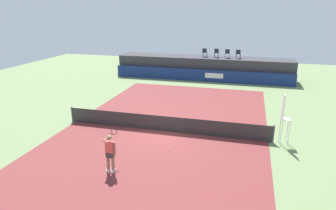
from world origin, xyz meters
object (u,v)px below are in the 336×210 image
Objects in this scene: spectator_chair_left at (217,52)px; tennis_player at (110,152)px; spectator_chair_far_left at (205,52)px; tennis_ball at (169,150)px; spectator_chair_center at (227,53)px; net_post_near at (72,114)px; umpire_chair at (284,116)px; spectator_chair_right at (238,54)px; net_post_far at (273,134)px.

spectator_chair_left reaches higher than tennis_player.
spectator_chair_far_left is 13.06× the size of tennis_ball.
spectator_chair_center is at bearing 80.53° from tennis_player.
spectator_chair_center is 17.94m from tennis_ball.
spectator_chair_left is 0.89× the size of net_post_near.
umpire_chair is at bearing 23.23° from tennis_ball.
spectator_chair_center is 15.88m from umpire_chair.
spectator_chair_center is 0.50× the size of tennis_player.
net_post_near is at bearing -112.20° from spectator_chair_far_left.
spectator_chair_right reaches higher than net_post_near.
spectator_chair_left reaches higher than umpire_chair.
spectator_chair_far_left is 16.71m from umpire_chair.
spectator_chair_center is 17.62m from net_post_near.
net_post_far is at bearing -72.14° from spectator_chair_left.
tennis_player is (-7.66, -5.14, -0.63)m from umpire_chair.
spectator_chair_left reaches higher than net_post_far.
spectator_chair_right is 0.89× the size of net_post_far.
tennis_player is at bearing -44.93° from net_post_near.
spectator_chair_right is 18.10m from net_post_near.
spectator_chair_center and spectator_chair_right have the same top height.
tennis_player is at bearing -96.38° from spectator_chair_left.
umpire_chair is at bearing -70.72° from spectator_chair_left.
net_post_near is at bearing 179.94° from umpire_chair.
net_post_near is (-9.66, -15.15, -2.19)m from spectator_chair_right.
spectator_chair_right reaches higher than umpire_chair.
spectator_chair_right is (2.20, -0.20, 0.00)m from spectator_chair_left.
spectator_chair_far_left is 2.32m from spectator_chair_center.
spectator_chair_right is (1.09, -0.09, 0.00)m from spectator_chair_center.
tennis_player is at bearing -99.47° from spectator_chair_center.
tennis_ball is at bearing 53.59° from tennis_player.
spectator_chair_right is at bearing 100.27° from net_post_far.
spectator_chair_far_left is at bearing 178.36° from spectator_chair_center.
net_post_near and net_post_far have the same top height.
spectator_chair_right is 15.53m from umpire_chair.
spectator_chair_left is 0.50× the size of tennis_player.
umpire_chair is 2.76× the size of net_post_near.
net_post_far is (2.74, -15.15, -2.19)m from spectator_chair_right.
spectator_chair_left is 16.31m from umpire_chair.
spectator_chair_right is (3.41, -0.16, 0.00)m from spectator_chair_far_left.
umpire_chair reaches higher than net_post_far.
spectator_chair_left is at bearing 64.08° from net_post_near.
tennis_player reaches higher than net_post_far.
spectator_chair_right is 0.89× the size of net_post_near.
net_post_near is (-7.46, -15.34, -2.19)m from spectator_chair_left.
umpire_chair is (4.26, -15.25, -1.11)m from spectator_chair_center.
spectator_chair_left is 20.70m from tennis_player.
spectator_chair_center is at bearing 104.12° from net_post_far.
umpire_chair is 6.35m from tennis_ball.
spectator_chair_left is (1.21, 0.04, 0.00)m from spectator_chair_far_left.
net_post_near is at bearing -115.92° from spectator_chair_left.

